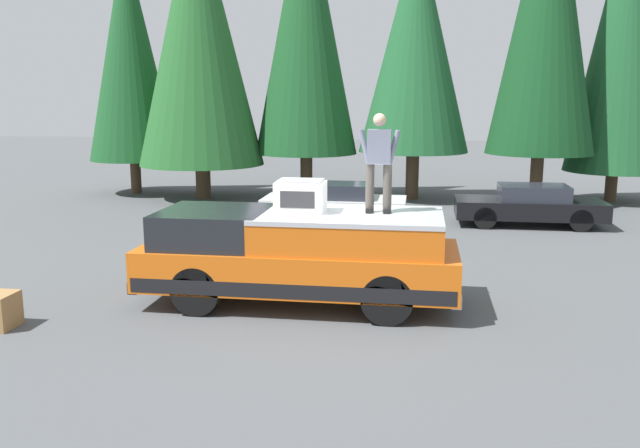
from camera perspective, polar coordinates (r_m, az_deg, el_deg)
ground_plane at (r=11.91m, az=0.72°, el=-6.76°), size 90.00×90.00×0.00m
pickup_truck at (r=11.63m, az=-1.80°, el=-2.73°), size 2.01×5.54×1.65m
compressor_unit at (r=11.45m, az=-1.68°, el=2.43°), size 0.65×0.84×0.56m
person_on_truck_bed at (r=11.34m, az=5.10°, el=5.49°), size 0.29×0.72×1.69m
parked_car_black at (r=19.69m, az=17.60°, el=1.55°), size 1.64×4.10×1.16m
parked_car_white at (r=19.13m, az=1.31°, el=1.80°), size 1.64×4.10×1.16m
conifer_far_left at (r=25.16m, az=24.70°, el=14.83°), size 3.34×3.34×10.45m
conifer_left at (r=23.44m, az=18.95°, el=17.29°), size 3.50×3.50×11.16m
conifer_center_left at (r=23.80m, az=8.24°, el=15.26°), size 3.83×3.83×9.25m
conifer_center_right at (r=24.22m, az=-1.23°, el=17.03°), size 3.65×3.65×10.82m
conifer_right at (r=24.15m, az=-10.44°, el=15.95°), size 4.40×4.40×10.39m
conifer_far_right at (r=25.92m, az=-16.10°, el=14.15°), size 3.23×3.23×9.25m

